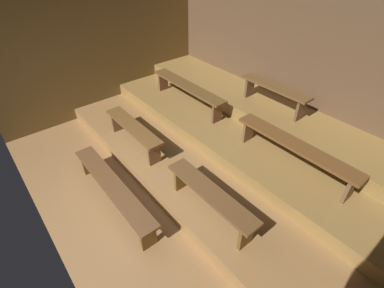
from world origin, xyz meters
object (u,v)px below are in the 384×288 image
at_px(bench_middle_right, 295,148).
at_px(bench_lower_left, 133,130).
at_px(bench_lower_right, 211,196).
at_px(bench_upper_center, 275,91).
at_px(bench_middle_left, 187,88).
at_px(bench_floor_center, 113,187).

bearing_deg(bench_middle_right, bench_lower_left, -147.78).
height_order(bench_lower_left, bench_lower_right, same).
xyz_separation_m(bench_lower_left, bench_middle_right, (2.33, 1.47, 0.26)).
distance_m(bench_lower_right, bench_upper_center, 2.57).
distance_m(bench_lower_right, bench_middle_left, 2.76).
height_order(bench_lower_left, bench_middle_right, bench_middle_right).
xyz_separation_m(bench_lower_right, bench_upper_center, (-0.86, 2.38, 0.49)).
xyz_separation_m(bench_middle_left, bench_upper_center, (1.47, 0.91, 0.23)).
xyz_separation_m(bench_middle_right, bench_upper_center, (-1.12, 0.91, 0.23)).
bearing_deg(bench_lower_left, bench_floor_center, -45.93).
distance_m(bench_floor_center, bench_middle_right, 2.81).
bearing_deg(bench_lower_left, bench_lower_right, 0.00).
distance_m(bench_lower_left, bench_upper_center, 2.71).
bearing_deg(bench_floor_center, bench_upper_center, 83.74).
bearing_deg(bench_middle_right, bench_floor_center, -122.21).
relative_size(bench_floor_center, bench_middle_right, 1.06).
bearing_deg(bench_upper_center, bench_lower_left, -116.92).
relative_size(bench_floor_center, bench_lower_left, 1.40).
height_order(bench_floor_center, bench_middle_right, bench_middle_right).
bearing_deg(bench_middle_left, bench_upper_center, 31.83).
relative_size(bench_lower_left, bench_lower_right, 1.00).
bearing_deg(bench_lower_right, bench_lower_left, 180.00).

